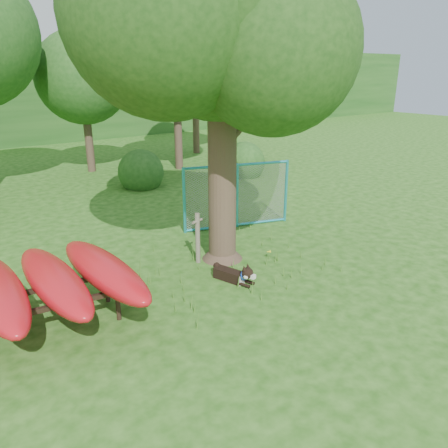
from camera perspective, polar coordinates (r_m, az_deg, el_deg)
ground at (r=9.70m, az=3.39°, el=-7.71°), size 80.00×80.00×0.00m
oak_tree at (r=10.03m, az=-0.65°, el=25.98°), size 6.83×6.02×8.34m
wooden_post at (r=10.45m, az=-3.46°, el=-1.68°), size 0.34×0.16×1.25m
kayak_rack at (r=8.38m, az=-24.32°, el=-7.42°), size 3.59×3.75×1.15m
husky_dog at (r=9.66m, az=1.51°, el=-6.62°), size 0.52×1.12×0.50m
fence_section at (r=12.78m, az=1.72°, el=3.72°), size 3.13×1.09×3.18m
wildflower_clump at (r=10.86m, az=5.92°, el=-3.69°), size 0.10×0.10×0.22m
bg_tree_c at (r=20.79m, az=-18.00°, el=17.72°), size 4.00×4.00×6.12m
bg_tree_d at (r=20.51m, az=-6.37°, el=21.22°), size 4.80×4.80×7.50m
bg_tree_e at (r=24.66m, az=-3.88°, el=21.32°), size 4.60×4.60×7.55m
shrub_right at (r=19.45m, az=2.64°, el=6.31°), size 1.80×1.80×1.80m
shrub_mid at (r=17.86m, az=-10.67°, el=4.80°), size 1.80×1.80×1.80m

